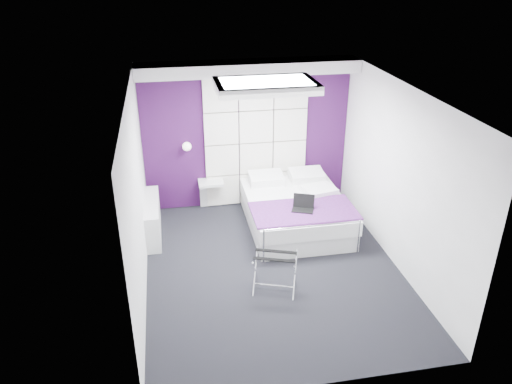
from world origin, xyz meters
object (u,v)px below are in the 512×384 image
(radiator, at_px, (153,218))
(bed, at_px, (295,211))
(luggage_rack, at_px, (275,272))
(laptop, at_px, (302,206))
(nightstand, at_px, (211,182))
(wall_lamp, at_px, (187,146))

(radiator, height_order, bed, bed)
(luggage_rack, bearing_deg, laptop, 79.66)
(bed, bearing_deg, radiator, 176.61)
(nightstand, distance_m, laptop, 1.83)
(nightstand, distance_m, luggage_rack, 2.58)
(bed, distance_m, nightstand, 1.58)
(radiator, xyz_separation_m, nightstand, (1.01, 0.72, 0.22))
(wall_lamp, distance_m, laptop, 2.22)
(radiator, bearing_deg, nightstand, 35.36)
(bed, bearing_deg, luggage_rack, -113.29)
(wall_lamp, xyz_separation_m, laptop, (1.67, -1.34, -0.61))
(wall_lamp, height_order, laptop, wall_lamp)
(wall_lamp, relative_size, radiator, 0.12)
(bed, xyz_separation_m, laptop, (-0.02, -0.44, 0.32))
(luggage_rack, height_order, laptop, laptop)
(radiator, xyz_separation_m, bed, (2.32, -0.14, -0.01))
(luggage_rack, relative_size, laptop, 1.70)
(nightstand, relative_size, luggage_rack, 0.77)
(wall_lamp, bearing_deg, luggage_rack, -69.00)
(wall_lamp, distance_m, bed, 2.12)
(bed, bearing_deg, nightstand, 146.75)
(bed, height_order, laptop, laptop)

